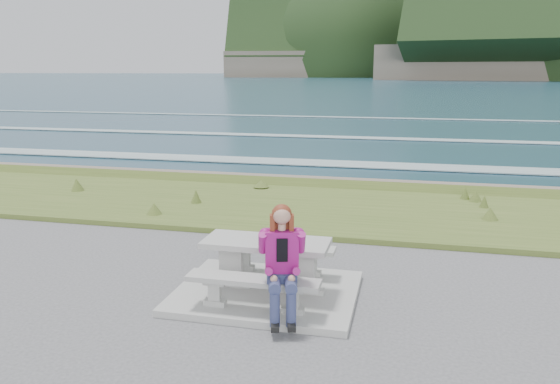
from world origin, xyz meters
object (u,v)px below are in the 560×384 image
(bench_seaward, at_px, (278,251))
(seated_woman, at_px, (282,278))
(picnic_table, at_px, (266,251))
(bench_landward, at_px, (253,285))

(bench_seaward, xyz_separation_m, seated_woman, (0.43, -1.53, 0.19))
(picnic_table, distance_m, bench_landward, 0.74)
(seated_woman, bearing_deg, picnic_table, 101.97)
(bench_landward, bearing_deg, seated_woman, -17.45)
(bench_seaward, distance_m, seated_woman, 1.61)
(bench_seaward, bearing_deg, bench_landward, -90.00)
(bench_landward, distance_m, seated_woman, 0.49)
(bench_landward, bearing_deg, picnic_table, 90.00)
(bench_seaward, bearing_deg, picnic_table, -90.00)
(bench_seaward, bearing_deg, seated_woman, -74.38)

